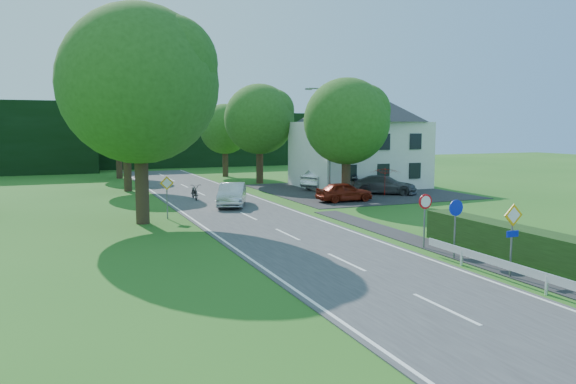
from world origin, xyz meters
name	(u,v)px	position (x,y,z in m)	size (l,w,h in m)	color
road	(273,228)	(0.00, 20.00, 0.02)	(7.00, 80.00, 0.04)	#39393C
parking_pad	(355,191)	(12.00, 33.00, 0.02)	(14.00, 16.00, 0.04)	#232326
line_edge_left	(211,232)	(-3.25, 20.00, 0.04)	(0.12, 80.00, 0.01)	white
line_edge_right	(329,223)	(3.25, 20.00, 0.04)	(0.12, 80.00, 0.01)	white
line_centre	(273,227)	(0.00, 20.00, 0.04)	(0.12, 80.00, 0.01)	white
tree_main	(140,115)	(-6.00, 24.00, 5.82)	(9.40, 9.40, 11.64)	#254F17
tree_left_far	(126,138)	(-5.00, 40.00, 4.29)	(7.00, 7.00, 8.58)	#254F17
tree_right_far	(260,134)	(7.00, 42.00, 4.54)	(7.40, 7.40, 9.09)	#254F17
tree_left_back	(118,138)	(-4.50, 52.00, 4.04)	(6.60, 6.60, 8.07)	#254F17
tree_right_back	(225,140)	(6.00, 50.00, 3.78)	(6.20, 6.20, 7.56)	#254F17
tree_right_mid	(346,140)	(8.50, 28.00, 4.29)	(7.00, 7.00, 8.58)	#254F17
treeline_right	(207,140)	(8.00, 66.00, 3.50)	(30.00, 5.00, 7.00)	black
house_white	(359,136)	(14.00, 36.00, 4.41)	(10.60, 8.40, 8.60)	silver
streetlight	(328,137)	(8.06, 30.00, 4.46)	(2.03, 0.18, 8.00)	slate
sign_priority_right	(513,227)	(4.30, 7.98, 1.80)	(0.78, 0.09, 2.59)	slate
sign_roundabout	(456,217)	(4.30, 10.98, 1.67)	(0.64, 0.08, 2.37)	slate
sign_speed_limit	(425,208)	(4.30, 12.97, 1.77)	(0.64, 0.11, 2.37)	slate
sign_priority_left	(167,189)	(-4.50, 24.98, 1.72)	(0.78, 0.09, 2.44)	slate
moving_car	(232,195)	(0.30, 28.35, 0.79)	(1.60, 4.58, 1.51)	silver
motorcycle	(195,192)	(-1.20, 32.61, 0.59)	(0.73, 2.10, 1.11)	black
parked_car_red	(344,192)	(8.18, 27.63, 0.72)	(1.60, 3.97, 1.35)	maroon
parked_car_silver_a	(328,178)	(10.68, 35.33, 0.89)	(1.80, 5.15, 1.70)	#BBBBC0
parked_car_grey	(385,185)	(13.13, 30.35, 0.75)	(1.99, 4.88, 1.42)	#4B4B50
parasol	(385,181)	(12.65, 29.50, 1.10)	(2.30, 2.35, 2.11)	red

